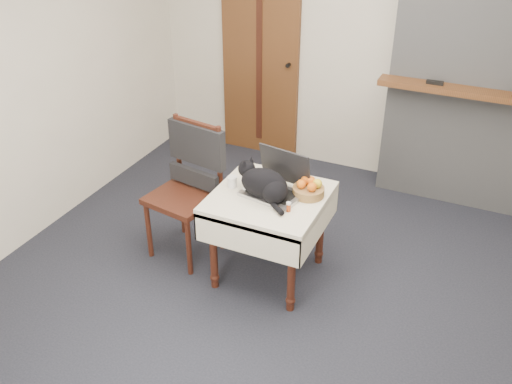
# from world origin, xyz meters

# --- Properties ---
(ground) EXTENTS (4.50, 4.50, 0.00)m
(ground) POSITION_xyz_m (0.00, 0.00, 0.00)
(ground) COLOR black
(ground) RESTS_ON ground
(room_shell) EXTENTS (4.52, 4.01, 2.61)m
(room_shell) POSITION_xyz_m (0.00, 0.46, 1.76)
(room_shell) COLOR beige
(room_shell) RESTS_ON ground
(door) EXTENTS (0.82, 0.10, 2.00)m
(door) POSITION_xyz_m (-1.20, 1.97, 1.00)
(door) COLOR brown
(door) RESTS_ON ground
(chimney) EXTENTS (1.62, 0.48, 2.60)m
(chimney) POSITION_xyz_m (0.90, 1.85, 1.30)
(chimney) COLOR gray
(chimney) RESTS_ON ground
(side_table) EXTENTS (0.78, 0.78, 0.70)m
(side_table) POSITION_xyz_m (-0.26, 0.05, 0.59)
(side_table) COLOR #3B1910
(side_table) RESTS_ON ground
(laptop) EXTENTS (0.46, 0.41, 0.30)m
(laptop) POSITION_xyz_m (-0.23, 0.12, 0.77)
(laptop) COLOR #B7B7BC
(laptop) RESTS_ON side_table
(cat) EXTENTS (0.46, 0.35, 0.25)m
(cat) POSITION_xyz_m (-0.28, 0.01, 0.81)
(cat) COLOR black
(cat) RESTS_ON side_table
(cream_jar) EXTENTS (0.07, 0.07, 0.08)m
(cream_jar) POSITION_xyz_m (-0.55, 0.05, 0.74)
(cream_jar) COLOR silver
(cream_jar) RESTS_ON side_table
(pill_bottle) EXTENTS (0.03, 0.03, 0.07)m
(pill_bottle) POSITION_xyz_m (-0.06, -0.09, 0.74)
(pill_bottle) COLOR #9C3A13
(pill_bottle) RESTS_ON side_table
(fruit_basket) EXTENTS (0.22, 0.22, 0.13)m
(fruit_basket) POSITION_xyz_m (-0.01, 0.17, 0.75)
(fruit_basket) COLOR brown
(fruit_basket) RESTS_ON side_table
(desk_clutter) EXTENTS (0.15, 0.08, 0.01)m
(desk_clutter) POSITION_xyz_m (-0.10, 0.06, 0.70)
(desk_clutter) COLOR black
(desk_clutter) RESTS_ON side_table
(chair) EXTENTS (0.56, 0.55, 1.07)m
(chair) POSITION_xyz_m (-0.95, 0.15, 0.68)
(chair) COLOR #3B1910
(chair) RESTS_ON ground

